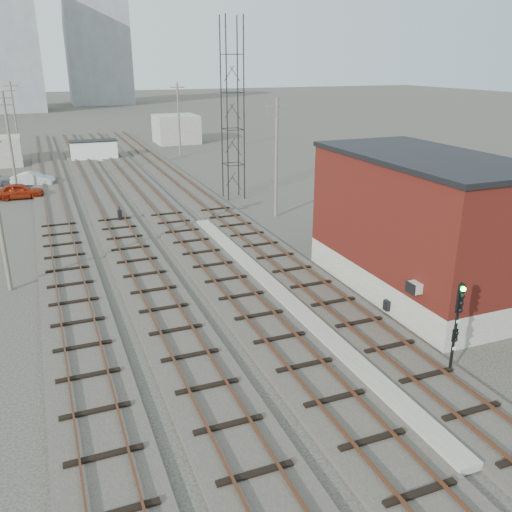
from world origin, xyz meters
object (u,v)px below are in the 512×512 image
car_silver (33,179)px  car_red (19,191)px  site_trailer (94,150)px  switch_stand (120,215)px  signal_mast (457,323)px

car_silver → car_red: bearing=-173.3°
car_silver → site_trailer: bearing=-9.8°
switch_stand → signal_mast: bearing=-80.4°
signal_mast → car_red: signal_mast is taller
site_trailer → car_red: bearing=-113.7°
switch_stand → car_silver: 17.12m
site_trailer → car_red: size_ratio=1.39×
signal_mast → site_trailer: size_ratio=0.68×
switch_stand → site_trailer: (1.23, 28.87, 0.65)m
site_trailer → switch_stand: bearing=-91.4°
signal_mast → car_red: bearing=113.3°
signal_mast → car_silver: bearing=109.2°
site_trailer → car_red: site_trailer is taller
car_silver → switch_stand: bearing=-140.3°
car_red → car_silver: car_red is taller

